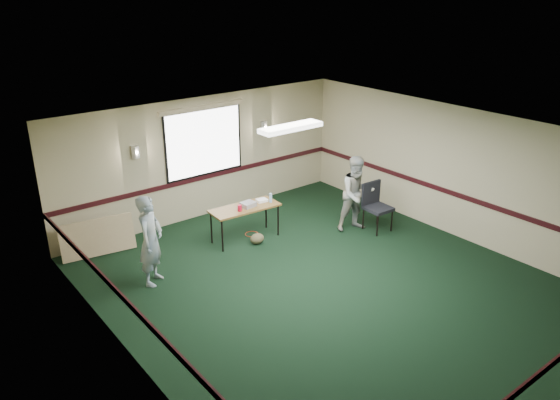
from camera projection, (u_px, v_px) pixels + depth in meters
ground at (326, 285)px, 9.61m from camera, size 8.00×8.00×0.00m
room_shell at (254, 169)px, 10.56m from camera, size 8.00×8.02×8.00m
folding_table at (245, 209)px, 11.05m from camera, size 1.47×0.67×0.72m
projector at (248, 204)px, 11.04m from camera, size 0.30×0.26×0.09m
game_console at (262, 200)px, 11.29m from camera, size 0.24×0.21×0.05m
red_cup at (240, 208)px, 10.82m from camera, size 0.08×0.08×0.13m
water_bottle at (271, 198)px, 11.23m from camera, size 0.06×0.06×0.19m
duffel_bag at (257, 239)px, 11.07m from camera, size 0.36×0.32×0.21m
cable_coil at (252, 234)px, 11.50m from camera, size 0.32×0.32×0.01m
folded_table at (98, 237)px, 10.55m from camera, size 1.42×0.42×0.72m
conference_chair at (375, 202)px, 11.55m from camera, size 0.53×0.55×1.03m
person_left at (151, 240)px, 9.40m from camera, size 0.71×0.69×1.64m
person_right at (357, 194)px, 11.45m from camera, size 0.94×0.82×1.63m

